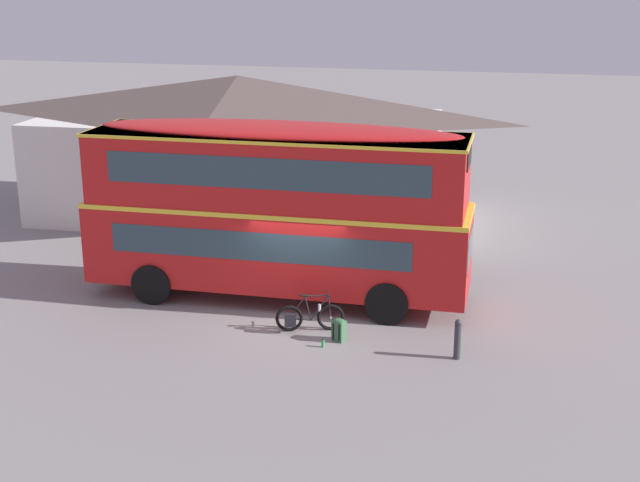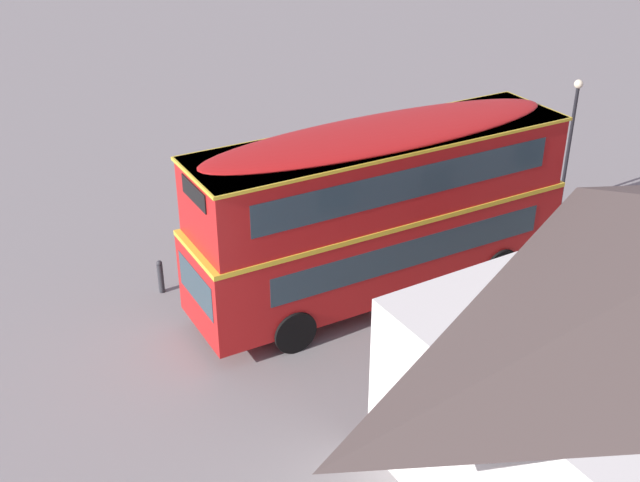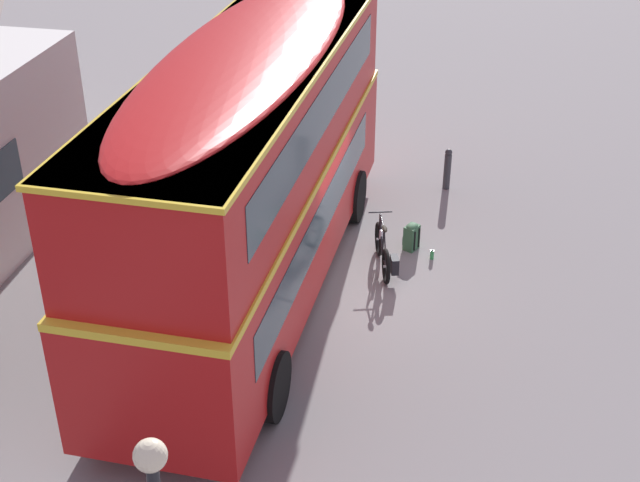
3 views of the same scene
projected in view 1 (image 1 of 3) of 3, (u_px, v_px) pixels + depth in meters
ground_plane at (298, 317)px, 22.60m from camera, size 120.00×120.00×0.00m
double_decker_bus at (277, 204)px, 23.21m from camera, size 10.26×2.75×4.79m
touring_bicycle at (308, 317)px, 21.63m from camera, size 1.65×0.78×0.99m
backpack_on_ground at (339, 329)px, 21.08m from camera, size 0.36×0.34×0.57m
water_bottle_green_metal at (323, 343)px, 20.77m from camera, size 0.08×0.08×0.21m
pub_building at (239, 145)px, 31.45m from camera, size 14.61×7.45×5.05m
kerb_bollard at (458, 339)px, 20.04m from camera, size 0.16×0.16×0.97m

